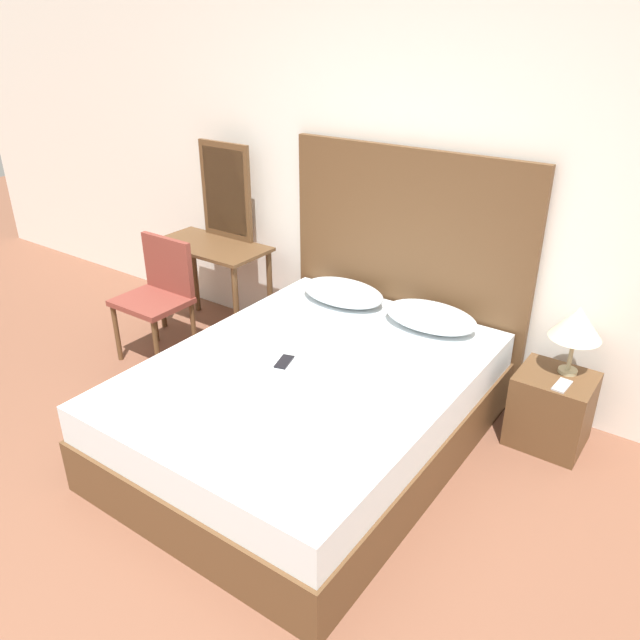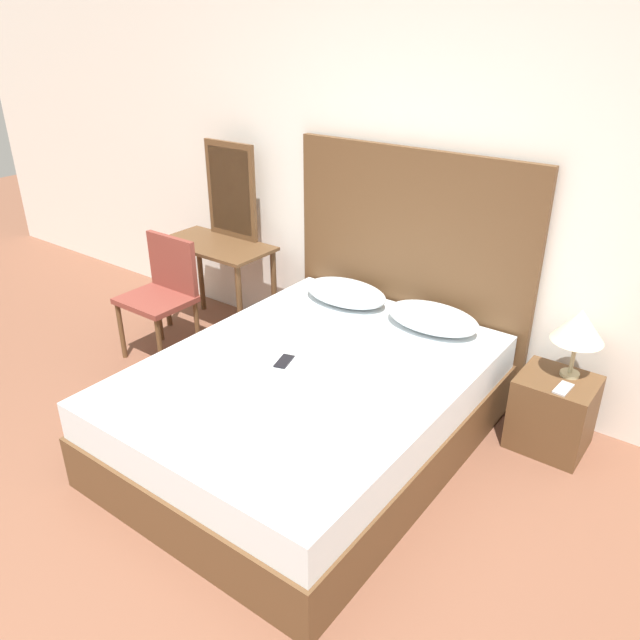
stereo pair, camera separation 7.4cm
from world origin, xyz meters
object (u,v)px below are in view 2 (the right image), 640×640
Objects in this scene: bed at (309,407)px; phone_on_nightstand at (563,389)px; nightstand at (552,412)px; vanity_desk at (217,261)px; chair at (163,288)px; table_lamp at (579,326)px; phone_on_bed at (284,361)px.

bed is 13.90× the size of phone_on_nightstand.
nightstand is 2.64m from vanity_desk.
table_lamp is at bearing 13.65° from chair.
chair is at bearing -166.35° from table_lamp.
table_lamp is (1.32, 0.96, 0.23)m from phone_on_bed.
chair reaches higher than phone_on_nightstand.
phone_on_bed is at bearing -143.98° from table_lamp.
phone_on_bed is 1.58m from nightstand.
vanity_desk is 1.01× the size of chair.
table_lamp is (0.03, 0.08, 0.54)m from nightstand.
chair is at bearing 167.69° from phone_on_bed.
table_lamp is 2.79m from chair.
table_lamp is at bearing 36.02° from phone_on_bed.
chair reaches higher than table_lamp.
nightstand is at bearing -114.01° from table_lamp.
chair reaches higher than phone_on_bed.
vanity_desk is (-1.33, 0.80, 0.06)m from phone_on_bed.
chair is (-1.53, 0.26, 0.26)m from bed.
table_lamp is at bearing 3.37° from vanity_desk.
vanity_desk reaches higher than phone_on_nightstand.
chair is (-2.71, -0.48, 0.07)m from phone_on_nightstand.
table_lamp is 2.66m from vanity_desk.
vanity_desk reaches higher than phone_on_bed.
vanity_desk is at bearing 84.68° from chair.
table_lamp is 2.68× the size of phone_on_nightstand.
table_lamp reaches higher than bed.
table_lamp is 0.46× the size of vanity_desk.
vanity_desk is (-2.62, -0.08, 0.37)m from nightstand.
bed is 2.42× the size of chair.
table_lamp reaches higher than nightstand.
phone_on_nightstand is 0.17× the size of vanity_desk.
phone_on_nightstand is (1.33, 0.79, -0.08)m from phone_on_bed.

